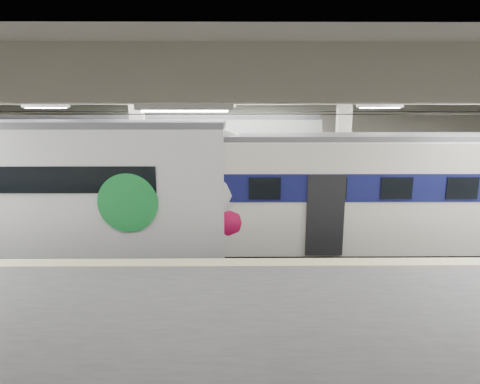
{
  "coord_description": "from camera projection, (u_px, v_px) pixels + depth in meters",
  "views": [
    {
      "loc": [
        0.85,
        -12.72,
        4.98
      ],
      "look_at": [
        0.95,
        1.0,
        2.0
      ],
      "focal_mm": 30.0,
      "sensor_mm": 36.0,
      "label": 1
    }
  ],
  "objects": [
    {
      "name": "station_hall",
      "position": [
        207.0,
        169.0,
        11.1
      ],
      "size": [
        36.0,
        24.0,
        5.75
      ],
      "color": "black",
      "rests_on": "ground"
    },
    {
      "name": "far_train",
      "position": [
        157.0,
        163.0,
        18.34
      ],
      "size": [
        14.53,
        3.59,
        4.58
      ],
      "rotation": [
        0.0,
        0.0,
        -0.05
      ],
      "color": "silver",
      "rests_on": "ground"
    },
    {
      "name": "older_rer",
      "position": [
        408.0,
        194.0,
        13.08
      ],
      "size": [
        12.18,
        2.69,
        4.07
      ],
      "color": "silver",
      "rests_on": "ground"
    },
    {
      "name": "modern_emu",
      "position": [
        68.0,
        192.0,
        12.98
      ],
      "size": [
        13.96,
        2.88,
        4.5
      ],
      "color": "silver",
      "rests_on": "ground"
    }
  ]
}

